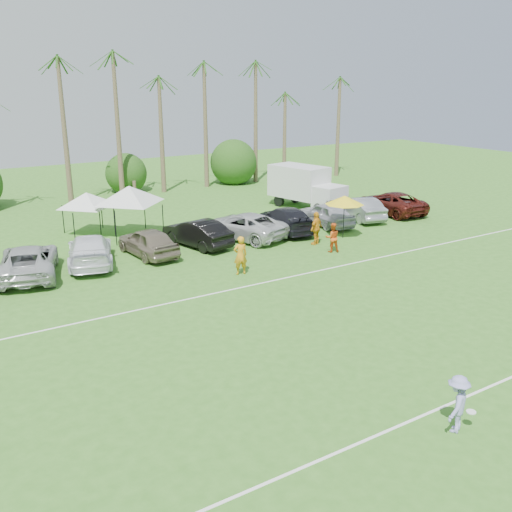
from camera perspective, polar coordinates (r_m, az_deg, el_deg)
ground at (r=16.11m, az=19.03°, el=-19.34°), size 120.00×120.00×0.00m
field_lines at (r=21.11m, az=1.89°, el=-9.06°), size 80.00×12.10×0.01m
palm_tree_5 at (r=46.87m, az=-19.77°, el=15.04°), size 2.40×2.40×9.90m
palm_tree_6 at (r=47.93m, az=-15.05°, el=16.50°), size 2.40×2.40×10.90m
palm_tree_7 at (r=49.31m, az=-10.49°, el=17.78°), size 2.40×2.40×11.90m
palm_tree_8 at (r=51.44m, az=-4.99°, el=15.08°), size 2.40×2.40×8.90m
palm_tree_9 at (r=53.90m, az=-0.10°, el=16.16°), size 2.40×2.40×9.90m
palm_tree_10 at (r=56.71m, az=4.38°, el=17.04°), size 2.40×2.40×10.90m
palm_tree_11 at (r=59.18m, az=7.67°, el=17.77°), size 2.40×2.40×11.90m
bush_tree_2 at (r=50.09m, az=-12.55°, el=8.15°), size 4.00×4.00×4.00m
bush_tree_3 at (r=54.25m, az=-2.48°, el=9.21°), size 4.00×4.00×4.00m
sideline_player_a at (r=28.37m, az=-1.57°, el=0.07°), size 0.79×0.59×1.97m
sideline_player_b at (r=32.40m, az=7.64°, el=1.85°), size 1.01×0.91×1.69m
sideline_player_c at (r=33.76m, az=6.05°, el=2.78°), size 1.25×0.89×1.98m
box_truck at (r=43.32m, az=5.05°, el=6.96°), size 3.49×6.43×3.14m
canopy_tent_left at (r=36.91m, az=-16.63°, el=6.11°), size 3.88×3.88×3.14m
canopy_tent_right at (r=35.71m, az=-12.61°, el=6.86°), size 4.58×4.58×3.71m
market_umbrella at (r=35.08m, az=8.85°, el=5.55°), size 2.38×2.38×2.65m
frisbee_player at (r=17.08m, az=19.48°, el=-13.77°), size 1.24×1.01×1.68m
parked_car_2 at (r=30.28m, az=-21.82°, el=-0.47°), size 4.05×6.18×1.58m
parked_car_3 at (r=31.21m, az=-16.26°, el=0.60°), size 3.68×5.85×1.58m
parked_car_4 at (r=32.00m, az=-10.76°, el=1.40°), size 2.27×4.79×1.58m
parked_car_5 at (r=33.47m, az=-5.92°, el=2.31°), size 2.69×5.05×1.58m
parked_car_6 at (r=34.95m, az=-1.29°, el=3.04°), size 4.31×6.23×1.58m
parked_car_7 at (r=36.62m, az=2.98°, el=3.68°), size 3.09×5.74×1.58m
parked_car_8 at (r=38.34m, az=7.02°, el=4.19°), size 2.12×4.74×1.58m
parked_car_9 at (r=40.51m, az=10.35°, el=4.74°), size 2.79×5.06×1.58m
parked_car_10 at (r=42.79m, az=13.34°, el=5.22°), size 2.94×5.83×1.58m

